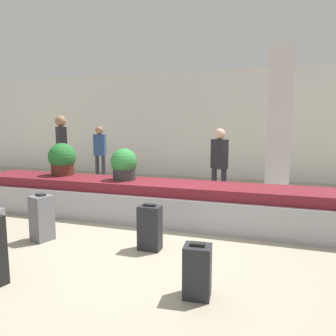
% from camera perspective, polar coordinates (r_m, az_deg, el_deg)
% --- Properties ---
extents(ground_plane, '(18.00, 18.00, 0.00)m').
position_cam_1_polar(ground_plane, '(4.53, -5.46, -13.96)').
color(ground_plane, '#9E937F').
extents(back_wall, '(18.00, 0.06, 3.20)m').
position_cam_1_polar(back_wall, '(9.98, 8.31, 7.40)').
color(back_wall, silver).
rests_on(back_wall, ground_plane).
extents(carousel, '(7.59, 0.98, 0.67)m').
position_cam_1_polar(carousel, '(5.63, -0.00, -6.04)').
color(carousel, '#9E9EA3').
rests_on(carousel, ground_plane).
extents(pillar, '(0.47, 0.47, 3.20)m').
position_cam_1_polar(pillar, '(7.05, 18.76, 6.85)').
color(pillar, silver).
rests_on(pillar, ground_plane).
extents(suitcase_1, '(0.30, 0.19, 0.63)m').
position_cam_1_polar(suitcase_1, '(4.42, -3.19, -10.34)').
color(suitcase_1, '#232328').
rests_on(suitcase_1, ground_plane).
extents(suitcase_2, '(0.31, 0.33, 0.68)m').
position_cam_1_polar(suitcase_2, '(5.07, -21.12, -8.11)').
color(suitcase_2, slate).
rests_on(suitcase_2, ground_plane).
extents(suitcase_5, '(0.28, 0.25, 0.55)m').
position_cam_1_polar(suitcase_5, '(3.32, 5.12, -17.45)').
color(suitcase_5, '#232328').
rests_on(suitcase_5, ground_plane).
extents(potted_plant_0, '(0.53, 0.53, 0.62)m').
position_cam_1_polar(potted_plant_0, '(6.65, -17.93, 1.43)').
color(potted_plant_0, '#4C2319').
rests_on(potted_plant_0, carousel).
extents(potted_plant_1, '(0.47, 0.47, 0.56)m').
position_cam_1_polar(potted_plant_1, '(5.84, -7.66, 0.61)').
color(potted_plant_1, '#2D2D2D').
rests_on(potted_plant_1, carousel).
extents(traveler_0, '(0.36, 0.34, 1.84)m').
position_cam_1_polar(traveler_0, '(8.05, -18.03, 3.56)').
color(traveler_0, '#282833').
rests_on(traveler_0, ground_plane).
extents(traveler_1, '(0.34, 0.22, 1.57)m').
position_cam_1_polar(traveler_1, '(9.51, -11.77, 3.22)').
color(traveler_1, '#282833').
rests_on(traveler_1, ground_plane).
extents(traveler_2, '(0.37, 0.32, 1.56)m').
position_cam_1_polar(traveler_2, '(6.74, 8.92, 1.36)').
color(traveler_2, '#282833').
rests_on(traveler_2, ground_plane).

